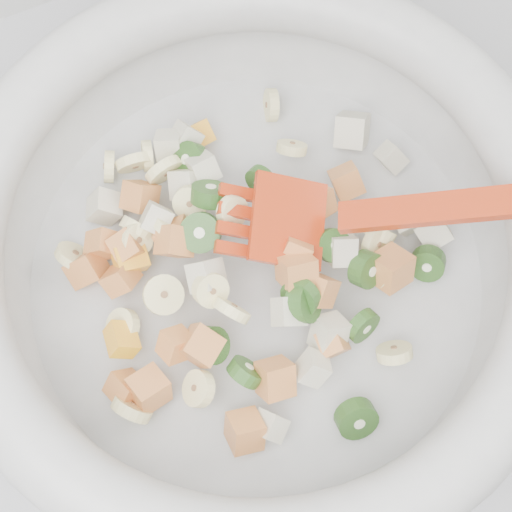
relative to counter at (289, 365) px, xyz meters
name	(u,v)px	position (x,y,z in m)	size (l,w,h in m)	color
counter	(289,365)	(0.00, 0.00, 0.00)	(2.00, 0.60, 0.90)	#97989D
mixing_bowl	(256,249)	(-0.06, -0.02, 0.51)	(0.43, 0.41, 0.15)	beige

